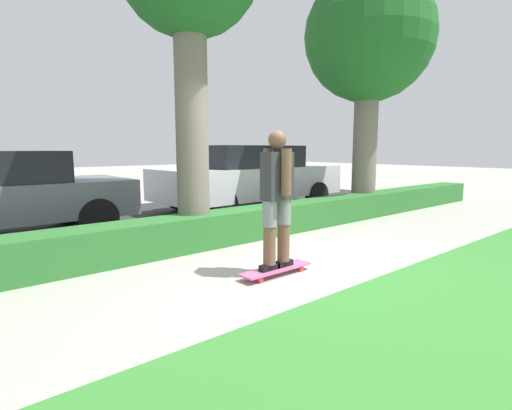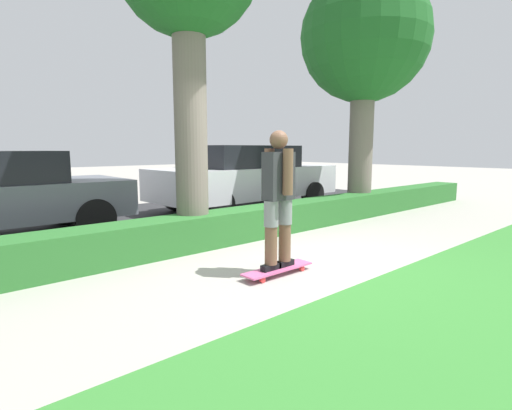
{
  "view_description": "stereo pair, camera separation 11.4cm",
  "coord_description": "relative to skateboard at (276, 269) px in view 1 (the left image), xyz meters",
  "views": [
    {
      "loc": [
        -3.7,
        -3.48,
        1.5
      ],
      "look_at": [
        -0.22,
        0.6,
        0.73
      ],
      "focal_mm": 28.0,
      "sensor_mm": 36.0,
      "label": 1
    },
    {
      "loc": [
        -3.79,
        -3.41,
        1.5
      ],
      "look_at": [
        -0.22,
        0.6,
        0.73
      ],
      "focal_mm": 28.0,
      "sensor_mm": 36.0,
      "label": 2
    }
  ],
  "objects": [
    {
      "name": "hedge_row",
      "position": [
        0.54,
        1.75,
        0.18
      ],
      "size": [
        16.41,
        0.6,
        0.5
      ],
      "color": "#2D702D",
      "rests_on": "ground_plane"
    },
    {
      "name": "ground_plane",
      "position": [
        0.54,
        0.15,
        -0.07
      ],
      "size": [
        60.0,
        60.0,
        0.0
      ],
      "primitive_type": "plane",
      "color": "#ADA89E"
    },
    {
      "name": "skateboard",
      "position": [
        0.0,
        0.0,
        0.0
      ],
      "size": [
        0.97,
        0.24,
        0.08
      ],
      "color": "#DB5B93",
      "rests_on": "ground_plane"
    },
    {
      "name": "tree_far",
      "position": [
        4.56,
        1.96,
        3.73
      ],
      "size": [
        2.79,
        2.79,
        5.29
      ],
      "color": "#70665B",
      "rests_on": "ground_plane"
    },
    {
      "name": "parked_car_middle",
      "position": [
        3.11,
        4.26,
        0.74
      ],
      "size": [
        4.84,
        2.04,
        1.56
      ],
      "rotation": [
        0.0,
        0.0,
        0.03
      ],
      "color": "silver",
      "rests_on": "ground_plane"
    },
    {
      "name": "street_asphalt",
      "position": [
        0.54,
        4.35,
        -0.07
      ],
      "size": [
        16.41,
        5.0,
        0.01
      ],
      "color": "#2D2D30",
      "rests_on": "ground_plane"
    },
    {
      "name": "skater_person",
      "position": [
        -0.0,
        -0.0,
        0.87
      ],
      "size": [
        0.49,
        0.41,
        1.61
      ],
      "color": "black",
      "rests_on": "skateboard"
    },
    {
      "name": "parked_car_front",
      "position": [
        -2.14,
        4.28,
        0.7
      ],
      "size": [
        3.93,
        1.93,
        1.46
      ],
      "rotation": [
        0.0,
        0.0,
        -0.01
      ],
      "color": "slate",
      "rests_on": "ground_plane"
    }
  ]
}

